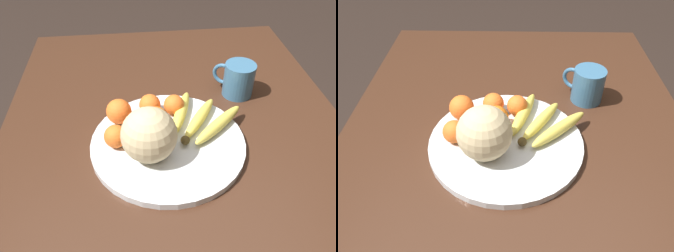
% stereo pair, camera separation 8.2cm
% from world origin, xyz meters
% --- Properties ---
extents(kitchen_table, '(1.42, 0.98, 0.78)m').
position_xyz_m(kitchen_table, '(0.00, 0.00, 0.68)').
color(kitchen_table, '#3D2316').
rests_on(kitchen_table, ground_plane).
extents(fruit_bowl, '(0.40, 0.40, 0.02)m').
position_xyz_m(fruit_bowl, '(0.02, 0.03, 0.79)').
color(fruit_bowl, silver).
rests_on(fruit_bowl, kitchen_table).
extents(melon, '(0.14, 0.14, 0.14)m').
position_xyz_m(melon, '(-0.02, 0.08, 0.87)').
color(melon, '#C6B284').
rests_on(melon, fruit_bowl).
extents(banana_bunch, '(0.24, 0.23, 0.03)m').
position_xyz_m(banana_bunch, '(0.08, -0.07, 0.82)').
color(banana_bunch, '#473819').
rests_on(banana_bunch, fruit_bowl).
extents(orange_front_left, '(0.07, 0.07, 0.07)m').
position_xyz_m(orange_front_left, '(0.07, 0.06, 0.83)').
color(orange_front_left, orange).
rests_on(orange_front_left, fruit_bowl).
extents(orange_front_right, '(0.06, 0.06, 0.06)m').
position_xyz_m(orange_front_right, '(0.14, 0.07, 0.83)').
color(orange_front_right, orange).
rests_on(orange_front_right, fruit_bowl).
extents(orange_mid_center, '(0.06, 0.06, 0.06)m').
position_xyz_m(orange_mid_center, '(0.13, 0.00, 0.83)').
color(orange_mid_center, orange).
rests_on(orange_mid_center, fruit_bowl).
extents(orange_back_left, '(0.07, 0.07, 0.07)m').
position_xyz_m(orange_back_left, '(0.11, 0.15, 0.83)').
color(orange_back_left, orange).
rests_on(orange_back_left, fruit_bowl).
extents(orange_back_right, '(0.06, 0.06, 0.06)m').
position_xyz_m(orange_back_right, '(0.02, 0.16, 0.83)').
color(orange_back_right, orange).
rests_on(orange_back_right, fruit_bowl).
extents(produce_tag, '(0.10, 0.07, 0.00)m').
position_xyz_m(produce_tag, '(0.02, 0.06, 0.80)').
color(produce_tag, white).
rests_on(produce_tag, fruit_bowl).
extents(ceramic_mug, '(0.10, 0.12, 0.11)m').
position_xyz_m(ceramic_mug, '(0.24, -0.21, 0.83)').
color(ceramic_mug, '#386689').
rests_on(ceramic_mug, kitchen_table).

